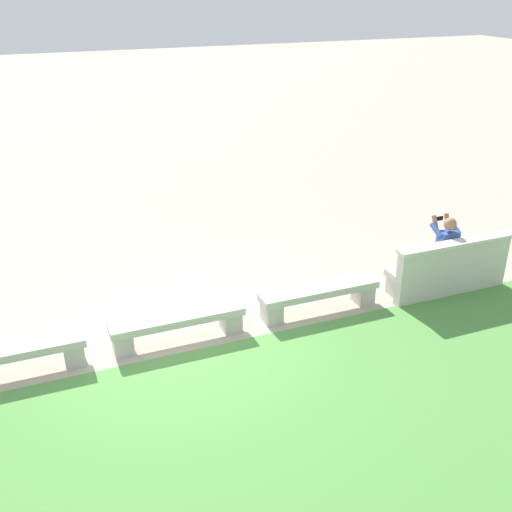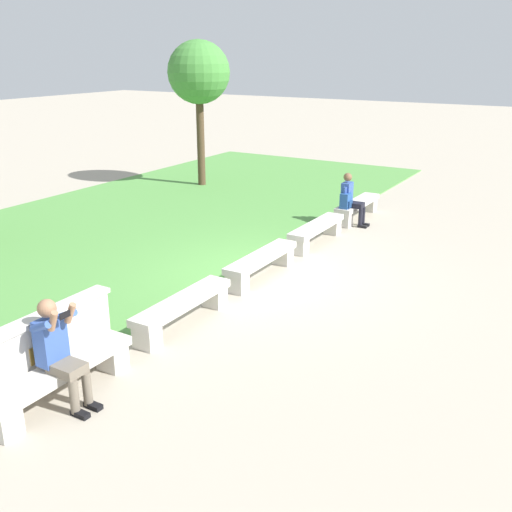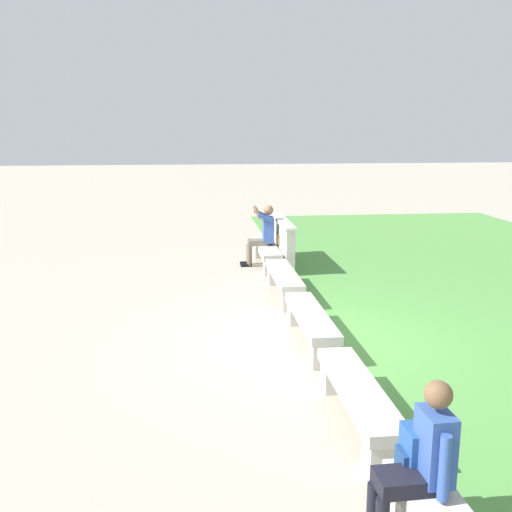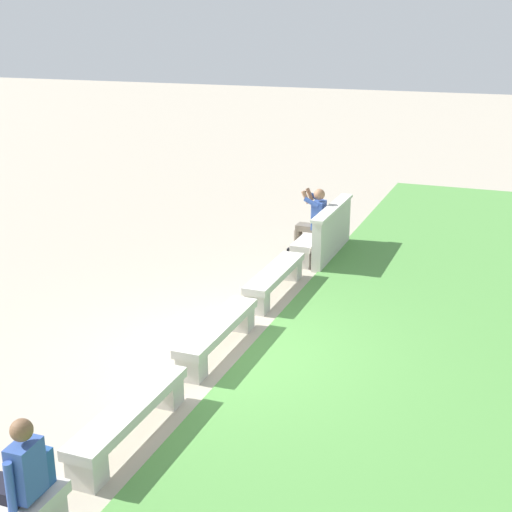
{
  "view_description": "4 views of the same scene",
  "coord_description": "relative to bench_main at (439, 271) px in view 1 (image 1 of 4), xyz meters",
  "views": [
    {
      "loc": [
        1.77,
        7.64,
        5.06
      ],
      "look_at": [
        -1.49,
        -0.55,
        0.93
      ],
      "focal_mm": 42.0,
      "sensor_mm": 36.0,
      "label": 1
    },
    {
      "loc": [
        -9.02,
        -5.23,
        4.02
      ],
      "look_at": [
        -1.3,
        -0.65,
        0.91
      ],
      "focal_mm": 42.0,
      "sensor_mm": 36.0,
      "label": 2
    },
    {
      "loc": [
        7.82,
        -1.65,
        2.98
      ],
      "look_at": [
        -1.45,
        -0.61,
        0.95
      ],
      "focal_mm": 42.0,
      "sensor_mm": 36.0,
      "label": 3
    },
    {
      "loc": [
        8.32,
        3.78,
        4.46
      ],
      "look_at": [
        -2.02,
        -0.2,
        0.78
      ],
      "focal_mm": 50.0,
      "sensor_mm": 36.0,
      "label": 4
    }
  ],
  "objects": [
    {
      "name": "bench_main",
      "position": [
        0.0,
        0.0,
        0.0
      ],
      "size": [
        2.05,
        0.4,
        0.45
      ],
      "color": "beige",
      "rests_on": "ground"
    },
    {
      "name": "ground_plane",
      "position": [
        4.78,
        0.0,
        -0.3
      ],
      "size": [
        80.0,
        80.0,
        0.0
      ],
      "primitive_type": "plane",
      "color": "#A89E8C"
    },
    {
      "name": "bench_near",
      "position": [
        2.39,
        0.0,
        0.0
      ],
      "size": [
        2.05,
        0.4,
        0.45
      ],
      "color": "beige",
      "rests_on": "ground"
    },
    {
      "name": "person_photographer",
      "position": [
        -0.06,
        -0.08,
        0.43
      ],
      "size": [
        0.47,
        0.73,
        1.32
      ],
      "color": "black",
      "rests_on": "ground"
    },
    {
      "name": "bench_far",
      "position": [
        7.17,
        0.0,
        0.0
      ],
      "size": [
        2.05,
        0.4,
        0.45
      ],
      "color": "beige",
      "rests_on": "ground"
    },
    {
      "name": "bench_mid",
      "position": [
        4.78,
        0.0,
        0.0
      ],
      "size": [
        2.05,
        0.4,
        0.45
      ],
      "color": "beige",
      "rests_on": "ground"
    },
    {
      "name": "backrest_wall_with_plaque",
      "position": [
        0.0,
        0.34,
        0.21
      ],
      "size": [
        2.26,
        0.24,
        1.01
      ],
      "color": "beige",
      "rests_on": "ground"
    }
  ]
}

